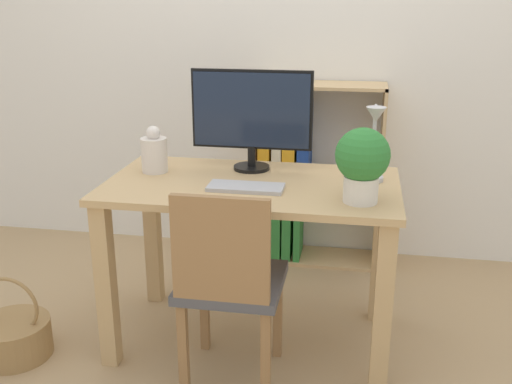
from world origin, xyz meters
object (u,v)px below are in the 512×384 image
Objects in this scene: desk_lamp at (374,137)px; chair at (229,280)px; keyboard at (246,187)px; basket at (14,336)px; potted_plant at (362,161)px; monitor at (252,113)px; bookshelf at (295,174)px; vase at (154,153)px.

desk_lamp is 0.82m from chair.
chair is at bearing -95.34° from keyboard.
desk_lamp is at bearing 13.69° from basket.
desk_lamp is 1.16× the size of potted_plant.
potted_plant is at bearing 5.37° from basket.
keyboard is at bearing 170.41° from potted_plant.
monitor is 1.75× the size of keyboard.
keyboard is 0.56m from desk_lamp.
monitor is at bearing -99.05° from bookshelf.
vase is 0.20× the size of bookshelf.
basket is at bearing -144.38° from vase.
vase is 0.25× the size of chair.
chair is at bearing -44.46° from vase.
bookshelf is 2.77× the size of basket.
bookshelf is (-0.42, 0.88, -0.44)m from desk_lamp.
vase is 0.96m from desk_lamp.
keyboard is 1.07× the size of potted_plant.
monitor reaches higher than keyboard.
basket is (-1.08, -1.24, -0.43)m from bookshelf.
vase is at bearing 178.36° from desk_lamp.
potted_plant is 0.68m from chair.
monitor reaches higher than potted_plant.
potted_plant is at bearing -9.59° from keyboard.
desk_lamp is at bearing -64.63° from bookshelf.
desk_lamp is 0.40× the size of chair.
potted_plant is 1.68m from basket.
keyboard is (0.03, -0.29, -0.25)m from monitor.
monitor is 1.62× the size of desk_lamp.
bookshelf is at bearing 115.37° from desk_lamp.
keyboard is 0.49m from vase.
desk_lamp reaches higher than basket.
bookshelf is at bearing 57.88° from vase.
potted_plant is 1.23m from bookshelf.
monitor reaches higher than basket.
monitor reaches higher than desk_lamp.
bookshelf is (-0.37, 1.11, -0.40)m from potted_plant.
desk_lamp reaches higher than chair.
vase is at bearing 138.35° from chair.
vase is at bearing 35.62° from basket.
basket is (-1.50, -0.36, -0.86)m from desk_lamp.
potted_plant is at bearing -71.38° from bookshelf.
bookshelf is at bearing 85.15° from keyboard.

